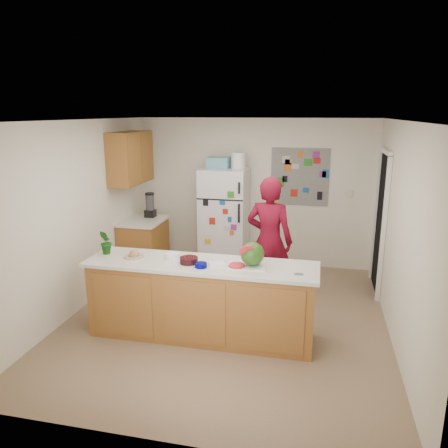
% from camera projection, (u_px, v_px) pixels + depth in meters
% --- Properties ---
extents(floor, '(4.00, 4.50, 0.02)m').
position_uv_depth(floor, '(227.00, 319.00, 5.66)').
color(floor, brown).
rests_on(floor, ground).
extents(wall_back, '(4.00, 0.02, 2.50)m').
position_uv_depth(wall_back, '(255.00, 193.00, 7.48)').
color(wall_back, beige).
rests_on(wall_back, ground).
extents(wall_left, '(0.02, 4.50, 2.50)m').
position_uv_depth(wall_left, '(79.00, 217.00, 5.77)').
color(wall_left, beige).
rests_on(wall_left, ground).
extents(wall_right, '(0.02, 4.50, 2.50)m').
position_uv_depth(wall_right, '(401.00, 235.00, 4.92)').
color(wall_right, beige).
rests_on(wall_right, ground).
extents(ceiling, '(4.00, 4.50, 0.02)m').
position_uv_depth(ceiling, '(227.00, 119.00, 5.03)').
color(ceiling, white).
rests_on(ceiling, wall_back).
extents(doorway, '(0.03, 0.85, 2.04)m').
position_uv_depth(doorway, '(381.00, 223.00, 6.36)').
color(doorway, black).
rests_on(doorway, ground).
extents(peninsula_base, '(2.60, 0.62, 0.88)m').
position_uv_depth(peninsula_base, '(201.00, 301.00, 5.12)').
color(peninsula_base, brown).
rests_on(peninsula_base, floor).
extents(peninsula_top, '(2.68, 0.70, 0.04)m').
position_uv_depth(peninsula_top, '(201.00, 264.00, 5.00)').
color(peninsula_top, silver).
rests_on(peninsula_top, peninsula_base).
extents(side_counter_base, '(0.60, 0.80, 0.86)m').
position_uv_depth(side_counter_base, '(144.00, 247.00, 7.18)').
color(side_counter_base, brown).
rests_on(side_counter_base, floor).
extents(side_counter_top, '(0.64, 0.84, 0.04)m').
position_uv_depth(side_counter_top, '(143.00, 221.00, 7.07)').
color(side_counter_top, silver).
rests_on(side_counter_top, side_counter_base).
extents(upper_cabinets, '(0.35, 1.00, 0.80)m').
position_uv_depth(upper_cabinets, '(131.00, 158.00, 6.79)').
color(upper_cabinets, brown).
rests_on(upper_cabinets, wall_left).
extents(refrigerator, '(0.75, 0.70, 1.70)m').
position_uv_depth(refrigerator, '(224.00, 219.00, 7.32)').
color(refrigerator, silver).
rests_on(refrigerator, floor).
extents(fridge_top_bin, '(0.35, 0.28, 0.18)m').
position_uv_depth(fridge_top_bin, '(218.00, 163.00, 7.10)').
color(fridge_top_bin, '#5999B2').
rests_on(fridge_top_bin, refrigerator).
extents(photo_collage, '(0.95, 0.01, 0.95)m').
position_uv_depth(photo_collage, '(300.00, 177.00, 7.23)').
color(photo_collage, slate).
rests_on(photo_collage, wall_back).
extents(person, '(0.72, 0.54, 1.78)m').
position_uv_depth(person, '(269.00, 241.00, 5.95)').
color(person, maroon).
rests_on(person, floor).
extents(blender_appliance, '(0.14, 0.14, 0.38)m').
position_uv_depth(blender_appliance, '(150.00, 206.00, 7.21)').
color(blender_appliance, black).
rests_on(blender_appliance, side_counter_top).
extents(cutting_board, '(0.45, 0.36, 0.01)m').
position_uv_depth(cutting_board, '(247.00, 266.00, 4.88)').
color(cutting_board, silver).
rests_on(cutting_board, peninsula_top).
extents(watermelon, '(0.27, 0.27, 0.27)m').
position_uv_depth(watermelon, '(252.00, 254.00, 4.85)').
color(watermelon, '#365C1A').
rests_on(watermelon, cutting_board).
extents(watermelon_slice, '(0.18, 0.18, 0.02)m').
position_uv_depth(watermelon_slice, '(237.00, 265.00, 4.85)').
color(watermelon_slice, red).
rests_on(watermelon_slice, cutting_board).
extents(cherry_bowl, '(0.21, 0.21, 0.07)m').
position_uv_depth(cherry_bowl, '(189.00, 260.00, 4.98)').
color(cherry_bowl, black).
rests_on(cherry_bowl, peninsula_top).
extents(white_bowl, '(0.18, 0.18, 0.06)m').
position_uv_depth(white_bowl, '(173.00, 255.00, 5.15)').
color(white_bowl, silver).
rests_on(white_bowl, peninsula_top).
extents(cobalt_bowl, '(0.17, 0.17, 0.05)m').
position_uv_depth(cobalt_bowl, '(201.00, 265.00, 4.85)').
color(cobalt_bowl, '#000158').
rests_on(cobalt_bowl, peninsula_top).
extents(plate, '(0.29, 0.29, 0.02)m').
position_uv_depth(plate, '(134.00, 256.00, 5.19)').
color(plate, beige).
rests_on(plate, peninsula_top).
extents(paper_towel, '(0.23, 0.22, 0.02)m').
position_uv_depth(paper_towel, '(217.00, 264.00, 4.93)').
color(paper_towel, white).
rests_on(paper_towel, peninsula_top).
extents(keys, '(0.10, 0.06, 0.01)m').
position_uv_depth(keys, '(299.00, 274.00, 4.63)').
color(keys, gray).
rests_on(keys, peninsula_top).
extents(potted_plant, '(0.20, 0.21, 0.30)m').
position_uv_depth(potted_plant, '(106.00, 242.00, 5.26)').
color(potted_plant, '#104714').
rests_on(potted_plant, peninsula_top).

